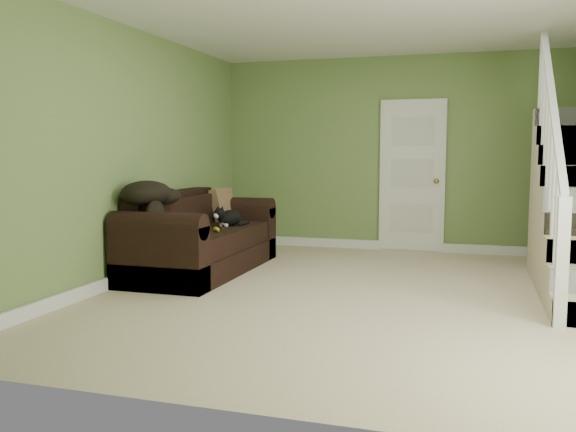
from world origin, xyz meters
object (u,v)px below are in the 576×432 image
Objects in this scene: banana at (216,229)px; side_table at (222,234)px; sofa at (199,241)px; cat at (229,218)px.

side_table is at bearing 69.88° from banana.
sofa is at bearing -82.82° from side_table.
side_table is (-0.12, 0.92, -0.05)m from sofa.
side_table is 0.75m from cat.
sofa is 0.39m from banana.
sofa is 2.80× the size of side_table.
banana is at bearing -63.65° from cat.
sofa is at bearing 107.30° from banana.
banana is (0.41, -1.10, 0.21)m from side_table.
cat is 0.52m from banana.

